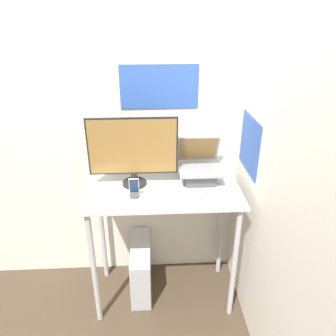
{
  "coord_description": "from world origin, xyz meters",
  "views": [
    {
      "loc": [
        -0.08,
        -1.81,
        2.22
      ],
      "look_at": [
        0.04,
        0.29,
        1.2
      ],
      "focal_mm": 35.0,
      "sensor_mm": 36.0,
      "label": 1
    }
  ],
  "objects_px": {
    "monitor": "(133,151)",
    "cell_phone": "(134,191)",
    "laptop": "(200,171)",
    "mouse": "(199,197)",
    "keyboard": "(171,197)",
    "computer_tower": "(141,267)"
  },
  "relations": [
    {
      "from": "cell_phone",
      "to": "computer_tower",
      "type": "relative_size",
      "value": 0.28
    },
    {
      "from": "mouse",
      "to": "keyboard",
      "type": "bearing_deg",
      "value": 172.06
    },
    {
      "from": "mouse",
      "to": "computer_tower",
      "type": "distance_m",
      "value": 0.94
    },
    {
      "from": "laptop",
      "to": "mouse",
      "type": "distance_m",
      "value": 0.28
    },
    {
      "from": "laptop",
      "to": "computer_tower",
      "type": "relative_size",
      "value": 0.62
    },
    {
      "from": "mouse",
      "to": "laptop",
      "type": "bearing_deg",
      "value": 81.03
    },
    {
      "from": "laptop",
      "to": "computer_tower",
      "type": "xyz_separation_m",
      "value": [
        -0.48,
        -0.06,
        -0.88
      ]
    },
    {
      "from": "monitor",
      "to": "mouse",
      "type": "xyz_separation_m",
      "value": [
        0.46,
        -0.24,
        -0.26
      ]
    },
    {
      "from": "keyboard",
      "to": "mouse",
      "type": "distance_m",
      "value": 0.2
    },
    {
      "from": "monitor",
      "to": "mouse",
      "type": "bearing_deg",
      "value": -27.9
    },
    {
      "from": "computer_tower",
      "to": "cell_phone",
      "type": "bearing_deg",
      "value": -95.94
    },
    {
      "from": "laptop",
      "to": "mouse",
      "type": "xyz_separation_m",
      "value": [
        -0.04,
        -0.26,
        -0.07
      ]
    },
    {
      "from": "monitor",
      "to": "keyboard",
      "type": "xyz_separation_m",
      "value": [
        0.26,
        -0.21,
        -0.26
      ]
    },
    {
      "from": "cell_phone",
      "to": "computer_tower",
      "type": "height_order",
      "value": "cell_phone"
    },
    {
      "from": "monitor",
      "to": "cell_phone",
      "type": "bearing_deg",
      "value": -88.05
    },
    {
      "from": "laptop",
      "to": "monitor",
      "type": "distance_m",
      "value": 0.53
    },
    {
      "from": "monitor",
      "to": "cell_phone",
      "type": "xyz_separation_m",
      "value": [
        0.01,
        -0.19,
        -0.23
      ]
    },
    {
      "from": "mouse",
      "to": "computer_tower",
      "type": "bearing_deg",
      "value": 154.58
    },
    {
      "from": "laptop",
      "to": "monitor",
      "type": "height_order",
      "value": "monitor"
    },
    {
      "from": "keyboard",
      "to": "mouse",
      "type": "xyz_separation_m",
      "value": [
        0.2,
        -0.03,
        0.01
      ]
    },
    {
      "from": "cell_phone",
      "to": "mouse",
      "type": "bearing_deg",
      "value": -6.81
    },
    {
      "from": "computer_tower",
      "to": "keyboard",
      "type": "bearing_deg",
      "value": -36.92
    }
  ]
}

